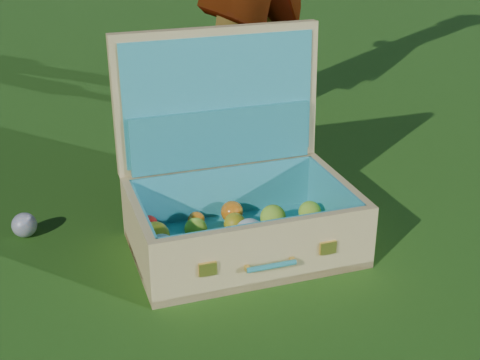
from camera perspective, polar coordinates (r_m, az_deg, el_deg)
name	(u,v)px	position (r m, az deg, el deg)	size (l,w,h in m)	color
ground	(220,241)	(1.86, -1.68, -5.19)	(60.00, 60.00, 0.00)	#215114
stray_ball	(24,225)	(1.96, -17.92, -3.67)	(0.07, 0.07, 0.07)	#4675B8
suitcase	(233,188)	(1.79, -0.58, -0.66)	(0.66, 0.55, 0.56)	#DDBE77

